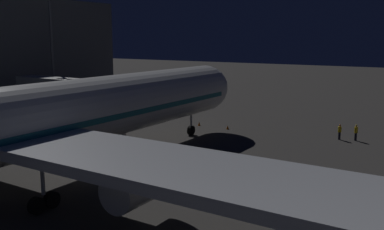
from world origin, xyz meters
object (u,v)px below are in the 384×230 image
object	(u,v)px
ground_crew_walking_aft	(340,131)
jet_bridge	(86,91)
apron_floodlight_mast	(51,41)
ground_crew_near_nose_gear	(356,132)
airliner_at_gate	(11,127)
traffic_cone_nose_port	(228,127)
traffic_cone_nose_starboard	(199,124)

from	to	relation	value
ground_crew_walking_aft	jet_bridge	bearing A→B (deg)	27.42
apron_floodlight_mast	ground_crew_near_nose_gear	xyz separation A→B (m)	(-43.34, -7.37, -10.27)
airliner_at_gate	traffic_cone_nose_port	xyz separation A→B (m)	(-2.20, -30.35, -5.15)
airliner_at_gate	jet_bridge	xyz separation A→B (m)	(11.06, -18.17, 0.09)
ground_crew_near_nose_gear	traffic_cone_nose_starboard	distance (m)	20.21
jet_bridge	apron_floodlight_mast	distance (m)	17.17
airliner_at_gate	apron_floodlight_mast	distance (m)	36.48
apron_floodlight_mast	ground_crew_walking_aft	distance (m)	43.41
ground_crew_near_nose_gear	airliner_at_gate	bearing A→B (deg)	61.43
airliner_at_gate	jet_bridge	world-z (taller)	airliner_at_gate
ground_crew_near_nose_gear	ground_crew_walking_aft	size ratio (longest dim) A/B	1.03
airliner_at_gate	jet_bridge	size ratio (longest dim) A/B	3.09
airliner_at_gate	ground_crew_walking_aft	xyz separation A→B (m)	(-16.11, -32.26, -4.41)
ground_crew_walking_aft	traffic_cone_nose_starboard	xyz separation A→B (m)	(18.31, 1.91, -0.74)
traffic_cone_nose_starboard	airliner_at_gate	bearing A→B (deg)	94.15
jet_bridge	ground_crew_near_nose_gear	xyz separation A→B (m)	(-28.90, -14.61, -4.47)
ground_crew_near_nose_gear	traffic_cone_nose_port	distance (m)	15.85
traffic_cone_nose_port	traffic_cone_nose_starboard	xyz separation A→B (m)	(4.40, 0.00, 0.00)
airliner_at_gate	traffic_cone_nose_starboard	bearing A→B (deg)	-85.85
apron_floodlight_mast	ground_crew_walking_aft	xyz separation A→B (m)	(-41.61, -6.86, -10.31)
jet_bridge	apron_floodlight_mast	xyz separation A→B (m)	(14.44, -7.24, 5.81)
apron_floodlight_mast	traffic_cone_nose_starboard	bearing A→B (deg)	-168.01
ground_crew_walking_aft	apron_floodlight_mast	bearing A→B (deg)	9.36
ground_crew_near_nose_gear	ground_crew_walking_aft	distance (m)	1.81
jet_bridge	traffic_cone_nose_port	xyz separation A→B (m)	(-13.26, -12.19, -5.24)
airliner_at_gate	traffic_cone_nose_port	distance (m)	30.86
ground_crew_walking_aft	traffic_cone_nose_port	size ratio (longest dim) A/B	3.35
airliner_at_gate	traffic_cone_nose_port	size ratio (longest dim) A/B	114.77
airliner_at_gate	apron_floodlight_mast	xyz separation A→B (m)	(25.50, -25.40, 5.90)
traffic_cone_nose_port	airliner_at_gate	bearing A→B (deg)	85.85
ground_crew_walking_aft	traffic_cone_nose_port	xyz separation A→B (m)	(13.91, 1.91, -0.74)
ground_crew_near_nose_gear	traffic_cone_nose_starboard	size ratio (longest dim) A/B	3.46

